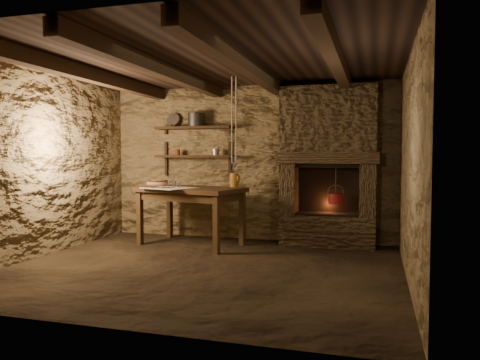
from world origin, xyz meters
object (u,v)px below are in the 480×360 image
(work_table, at_px, (191,214))
(stoneware_jug, at_px, (234,173))
(wooden_bowl, at_px, (158,183))
(iron_stockpot, at_px, (196,121))
(red_pot, at_px, (336,198))

(work_table, distance_m, stoneware_jug, 0.87)
(stoneware_jug, distance_m, wooden_bowl, 1.18)
(wooden_bowl, height_order, iron_stockpot, iron_stockpot)
(work_table, xyz_separation_m, iron_stockpot, (-0.14, 0.58, 1.41))
(stoneware_jug, relative_size, iron_stockpot, 1.89)
(wooden_bowl, distance_m, iron_stockpot, 1.17)
(stoneware_jug, xyz_separation_m, red_pot, (1.46, 0.18, -0.34))
(work_table, height_order, iron_stockpot, iron_stockpot)
(red_pot, bearing_deg, wooden_bowl, -172.47)
(work_table, xyz_separation_m, red_pot, (2.05, 0.46, 0.25))
(work_table, bearing_deg, iron_stockpot, 117.31)
(iron_stockpot, bearing_deg, wooden_bowl, -133.14)
(iron_stockpot, relative_size, red_pot, 0.46)
(stoneware_jug, height_order, iron_stockpot, iron_stockpot)
(work_table, distance_m, red_pot, 2.11)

